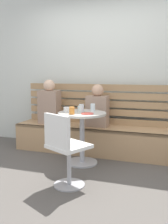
{
  "coord_description": "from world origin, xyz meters",
  "views": [
    {
      "loc": [
        1.12,
        -2.69,
        1.29
      ],
      "look_at": [
        -0.03,
        0.66,
        0.75
      ],
      "focal_mm": 41.27,
      "sensor_mm": 36.0,
      "label": 1
    }
  ],
  "objects_px": {
    "cup_ceramic_white": "(66,109)",
    "plate_small": "(87,114)",
    "white_chair": "(65,148)",
    "booth_bench": "(97,140)",
    "person_adult": "(49,104)",
    "cup_glass_short": "(80,109)",
    "cup_glass_tall": "(81,108)",
    "cup_tumbler_orange": "(72,111)",
    "cup_water_clear": "(93,107)",
    "cafe_table": "(82,128)",
    "person_child_left": "(97,108)"
  },
  "relations": [
    {
      "from": "cup_ceramic_white",
      "to": "plate_small",
      "type": "height_order",
      "value": "cup_ceramic_white"
    },
    {
      "from": "white_chair",
      "to": "booth_bench",
      "type": "bearing_deg",
      "value": 90.58
    },
    {
      "from": "person_adult",
      "to": "cup_glass_short",
      "type": "distance_m",
      "value": 0.81
    },
    {
      "from": "cup_ceramic_white",
      "to": "booth_bench",
      "type": "bearing_deg",
      "value": 61.73
    },
    {
      "from": "cup_glass_tall",
      "to": "cup_tumbler_orange",
      "type": "bearing_deg",
      "value": -112.38
    },
    {
      "from": "cup_tumbler_orange",
      "to": "cup_glass_tall",
      "type": "bearing_deg",
      "value": 67.62
    },
    {
      "from": "cup_ceramic_white",
      "to": "person_adult",
      "type": "bearing_deg",
      "value": 135.65
    },
    {
      "from": "cup_tumbler_orange",
      "to": "cup_ceramic_white",
      "type": "xyz_separation_m",
      "value": [
        -0.15,
        0.17,
        -0.02
      ]
    },
    {
      "from": "cup_water_clear",
      "to": "plate_small",
      "type": "bearing_deg",
      "value": -88.5
    },
    {
      "from": "cup_tumbler_orange",
      "to": "cup_water_clear",
      "type": "bearing_deg",
      "value": 63.31
    },
    {
      "from": "booth_bench",
      "to": "cafe_table",
      "type": "height_order",
      "value": "cafe_table"
    },
    {
      "from": "booth_bench",
      "to": "person_adult",
      "type": "relative_size",
      "value": 3.65
    },
    {
      "from": "cup_water_clear",
      "to": "cup_tumbler_orange",
      "type": "height_order",
      "value": "cup_water_clear"
    },
    {
      "from": "plate_small",
      "to": "white_chair",
      "type": "bearing_deg",
      "value": -92.77
    },
    {
      "from": "cup_glass_tall",
      "to": "cup_tumbler_orange",
      "type": "distance_m",
      "value": 0.19
    },
    {
      "from": "person_adult",
      "to": "person_child_left",
      "type": "xyz_separation_m",
      "value": [
        0.82,
        0.04,
        -0.03
      ]
    },
    {
      "from": "person_adult",
      "to": "cup_ceramic_white",
      "type": "height_order",
      "value": "person_adult"
    },
    {
      "from": "person_child_left",
      "to": "cup_glass_tall",
      "type": "height_order",
      "value": "person_child_left"
    },
    {
      "from": "person_child_left",
      "to": "cafe_table",
      "type": "bearing_deg",
      "value": -97.47
    },
    {
      "from": "cafe_table",
      "to": "white_chair",
      "type": "bearing_deg",
      "value": -84.47
    },
    {
      "from": "cup_glass_tall",
      "to": "cup_ceramic_white",
      "type": "height_order",
      "value": "cup_glass_tall"
    },
    {
      "from": "cup_ceramic_white",
      "to": "cup_tumbler_orange",
      "type": "bearing_deg",
      "value": -48.37
    },
    {
      "from": "person_adult",
      "to": "cup_glass_short",
      "type": "height_order",
      "value": "person_adult"
    },
    {
      "from": "person_adult",
      "to": "booth_bench",
      "type": "bearing_deg",
      "value": 2.55
    },
    {
      "from": "booth_bench",
      "to": "plate_small",
      "type": "bearing_deg",
      "value": -85.68
    },
    {
      "from": "cup_glass_short",
      "to": "cup_ceramic_white",
      "type": "bearing_deg",
      "value": -150.13
    },
    {
      "from": "cup_glass_tall",
      "to": "plate_small",
      "type": "distance_m",
      "value": 0.15
    },
    {
      "from": "booth_bench",
      "to": "cup_water_clear",
      "type": "distance_m",
      "value": 0.68
    },
    {
      "from": "cafe_table",
      "to": "white_chair",
      "type": "relative_size",
      "value": 0.87
    },
    {
      "from": "cup_glass_short",
      "to": "cup_glass_tall",
      "type": "bearing_deg",
      "value": -62.44
    },
    {
      "from": "cup_glass_short",
      "to": "cup_ceramic_white",
      "type": "height_order",
      "value": "cup_glass_short"
    },
    {
      "from": "white_chair",
      "to": "cup_ceramic_white",
      "type": "height_order",
      "value": "white_chair"
    },
    {
      "from": "cafe_table",
      "to": "person_adult",
      "type": "height_order",
      "value": "person_adult"
    },
    {
      "from": "person_child_left",
      "to": "cup_tumbler_orange",
      "type": "distance_m",
      "value": 0.74
    },
    {
      "from": "booth_bench",
      "to": "cup_glass_short",
      "type": "relative_size",
      "value": 33.75
    },
    {
      "from": "cup_glass_tall",
      "to": "cafe_table",
      "type": "bearing_deg",
      "value": 76.95
    },
    {
      "from": "white_chair",
      "to": "person_adult",
      "type": "distance_m",
      "value": 1.57
    },
    {
      "from": "white_chair",
      "to": "person_adult",
      "type": "xyz_separation_m",
      "value": [
        -0.83,
        1.3,
        0.31
      ]
    },
    {
      "from": "cup_water_clear",
      "to": "cafe_table",
      "type": "bearing_deg",
      "value": -121.92
    },
    {
      "from": "person_adult",
      "to": "cup_tumbler_orange",
      "type": "height_order",
      "value": "person_adult"
    },
    {
      "from": "person_adult",
      "to": "cup_glass_tall",
      "type": "xyz_separation_m",
      "value": [
        0.75,
        -0.51,
        0.03
      ]
    },
    {
      "from": "white_chair",
      "to": "cup_ceramic_white",
      "type": "relative_size",
      "value": 10.63
    },
    {
      "from": "person_child_left",
      "to": "cup_glass_short",
      "type": "bearing_deg",
      "value": -105.22
    },
    {
      "from": "plate_small",
      "to": "cup_water_clear",
      "type": "bearing_deg",
      "value": 91.5
    },
    {
      "from": "person_child_left",
      "to": "cup_ceramic_white",
      "type": "relative_size",
      "value": 8.39
    },
    {
      "from": "cafe_table",
      "to": "cup_ceramic_white",
      "type": "relative_size",
      "value": 9.25
    },
    {
      "from": "cup_tumbler_orange",
      "to": "cup_glass_short",
      "type": "relative_size",
      "value": 1.25
    },
    {
      "from": "cup_ceramic_white",
      "to": "plate_small",
      "type": "relative_size",
      "value": 0.47
    },
    {
      "from": "cup_glass_tall",
      "to": "person_adult",
      "type": "bearing_deg",
      "value": 145.99
    },
    {
      "from": "person_adult",
      "to": "person_child_left",
      "type": "height_order",
      "value": "person_adult"
    }
  ]
}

